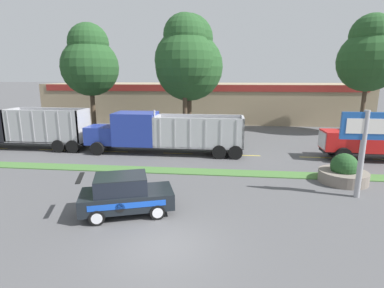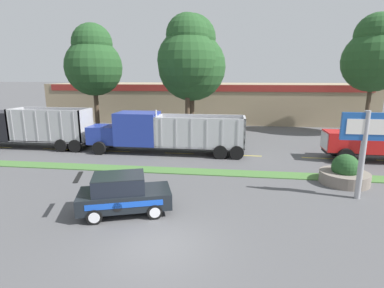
# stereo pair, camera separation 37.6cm
# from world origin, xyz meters

# --- Properties ---
(ground_plane) EXTENTS (600.00, 600.00, 0.00)m
(ground_plane) POSITION_xyz_m (0.00, 0.00, 0.00)
(ground_plane) COLOR #515154
(grass_verge) EXTENTS (120.00, 1.29, 0.06)m
(grass_verge) POSITION_xyz_m (0.00, 8.81, 0.03)
(grass_verge) COLOR #477538
(grass_verge) RESTS_ON ground_plane
(centre_line_2) EXTENTS (2.40, 0.14, 0.01)m
(centre_line_2) POSITION_xyz_m (-12.36, 13.45, 0.00)
(centre_line_2) COLOR yellow
(centre_line_2) RESTS_ON ground_plane
(centre_line_3) EXTENTS (2.40, 0.14, 0.01)m
(centre_line_3) POSITION_xyz_m (-6.96, 13.45, 0.00)
(centre_line_3) COLOR yellow
(centre_line_3) RESTS_ON ground_plane
(centre_line_4) EXTENTS (2.40, 0.14, 0.01)m
(centre_line_4) POSITION_xyz_m (-1.56, 13.45, 0.00)
(centre_line_4) COLOR yellow
(centre_line_4) RESTS_ON ground_plane
(centre_line_5) EXTENTS (2.40, 0.14, 0.01)m
(centre_line_5) POSITION_xyz_m (3.84, 13.45, 0.00)
(centre_line_5) COLOR yellow
(centre_line_5) RESTS_ON ground_plane
(centre_line_6) EXTENTS (2.40, 0.14, 0.01)m
(centre_line_6) POSITION_xyz_m (9.24, 13.45, 0.00)
(centre_line_6) COLOR yellow
(centre_line_6) RESTS_ON ground_plane
(dump_truck_lead) EXTENTS (11.95, 2.62, 3.45)m
(dump_truck_lead) POSITION_xyz_m (-16.43, 13.85, 1.63)
(dump_truck_lead) COLOR black
(dump_truck_lead) RESTS_ON ground_plane
(dump_truck_trail) EXTENTS (12.74, 2.81, 3.61)m
(dump_truck_trail) POSITION_xyz_m (-4.02, 13.47, 1.66)
(dump_truck_trail) COLOR black
(dump_truck_trail) RESTS_ON ground_plane
(rally_car) EXTENTS (4.47, 3.07, 1.86)m
(rally_car) POSITION_xyz_m (-2.18, 2.43, 0.92)
(rally_car) COLOR black
(rally_car) RESTS_ON ground_plane
(store_sign_post) EXTENTS (2.33, 0.28, 4.52)m
(store_sign_post) POSITION_xyz_m (9.11, 5.64, 3.15)
(store_sign_post) COLOR #9E9EA3
(store_sign_post) RESTS_ON ground_plane
(stone_planter) EXTENTS (2.76, 2.76, 1.74)m
(stone_planter) POSITION_xyz_m (9.23, 7.92, 0.60)
(stone_planter) COLOR slate
(stone_planter) RESTS_ON ground_plane
(store_building_backdrop) EXTENTS (42.92, 12.10, 5.12)m
(store_building_backdrop) POSITION_xyz_m (-1.21, 34.28, 2.56)
(store_building_backdrop) COLOR #9E896B
(store_building_backdrop) RESTS_ON ground_plane
(tree_behind_left) EXTENTS (5.79, 5.79, 11.96)m
(tree_behind_left) POSITION_xyz_m (-1.82, 19.81, 8.19)
(tree_behind_left) COLOR #473828
(tree_behind_left) RESTS_ON ground_plane
(tree_behind_centre) EXTENTS (6.20, 6.20, 12.29)m
(tree_behind_centre) POSITION_xyz_m (16.68, 23.83, 8.26)
(tree_behind_centre) COLOR #473828
(tree_behind_centre) RESTS_ON ground_plane
(tree_behind_right) EXTENTS (6.08, 6.08, 11.62)m
(tree_behind_right) POSITION_xyz_m (-12.34, 21.80, 7.67)
(tree_behind_right) COLOR #473828
(tree_behind_right) RESTS_ON ground_plane
(tree_behind_far_right) EXTENTS (6.81, 6.81, 12.16)m
(tree_behind_far_right) POSITION_xyz_m (-1.57, 21.21, 7.73)
(tree_behind_far_right) COLOR #473828
(tree_behind_far_right) RESTS_ON ground_plane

